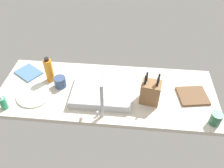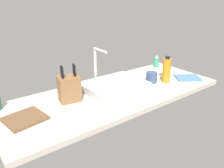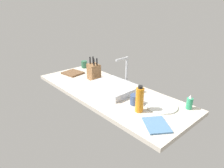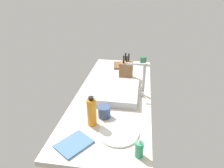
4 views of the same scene
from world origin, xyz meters
The scene contains 11 objects.
countertop_slab centered at (0.00, 0.00, 1.75)cm, with size 166.88×63.77×3.50cm, color beige.
sink_basin centered at (2.90, 3.68, 6.46)cm, with size 44.32×34.54×5.92cm, color #B7BABF.
faucet centered at (0.04, 23.02, 20.82)cm, with size 5.50×16.19×28.91cm.
knife_block centered at (-32.42, 7.32, 12.40)cm, with size 15.35×13.15×24.87cm.
cutting_board centered at (-64.87, -0.48, 4.40)cm, with size 21.09×19.28×1.80cm, color brown.
soap_bottle centered at (70.41, 24.22, 8.64)cm, with size 4.90×4.90×12.07cm.
water_bottle centered at (46.42, -8.40, 13.54)cm, with size 6.37×6.37×21.56cm.
dinner_plate centered at (53.89, 10.63, 4.10)cm, with size 25.95×25.95×1.20cm, color silver.
dish_towel centered at (67.69, -14.51, 4.10)cm, with size 20.02×15.33×1.20cm, color teal.
coffee_mug centered at (36.69, -1.84, 7.69)cm, with size 9.00×9.00×8.38cm, color #384C75.
ceramic_cup centered at (-75.40, 23.83, 7.96)cm, with size 7.36×7.36×8.91cm, color #2D6647.
Camera 1 is at (-16.43, 125.80, 127.84)cm, focal length 36.88 mm.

